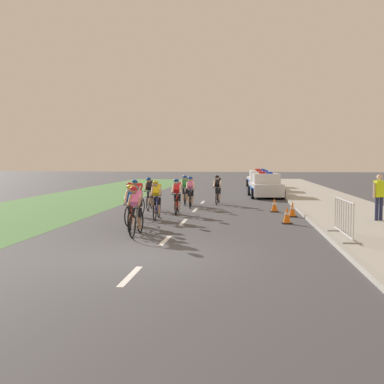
{
  "coord_description": "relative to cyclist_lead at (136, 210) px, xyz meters",
  "views": [
    {
      "loc": [
        2.22,
        -10.33,
        2.3
      ],
      "look_at": [
        0.28,
        6.6,
        1.1
      ],
      "focal_mm": 42.2,
      "sensor_mm": 36.0,
      "label": 1
    }
  ],
  "objects": [
    {
      "name": "traffic_cone_near",
      "position": [
        4.64,
        6.89,
        -0.48
      ],
      "size": [
        0.36,
        0.36,
        0.64
      ],
      "color": "black",
      "rests_on": "ground"
    },
    {
      "name": "spectator_closest",
      "position": [
        8.15,
        3.52,
        0.3
      ],
      "size": [
        0.51,
        0.34,
        1.68
      ],
      "color": "#23284C",
      "rests_on": "sidewalk_slab"
    },
    {
      "name": "ground_plane",
      "position": [
        1.04,
        -3.08,
        -0.79
      ],
      "size": [
        160.0,
        160.0,
        0.0
      ],
      "primitive_type": "plane",
      "color": "#424247"
    },
    {
      "name": "cyclist_fifth",
      "position": [
        -1.06,
        4.57,
        0.0
      ],
      "size": [
        0.45,
        1.72,
        1.56
      ],
      "color": "black",
      "rests_on": "ground"
    },
    {
      "name": "crowd_barrier_front",
      "position": [
        6.09,
        -0.3,
        -0.14
      ],
      "size": [
        0.51,
        2.32,
        1.07
      ],
      "color": "#B7BABF",
      "rests_on": "sidewalk_slab"
    },
    {
      "name": "cyclist_ninth",
      "position": [
        0.25,
        9.7,
        0.0
      ],
      "size": [
        0.45,
        1.72,
        1.56
      ],
      "color": "black",
      "rests_on": "ground"
    },
    {
      "name": "cyclist_fourth",
      "position": [
        -0.11,
        3.85,
        0.0
      ],
      "size": [
        0.42,
        1.72,
        1.56
      ],
      "color": "black",
      "rests_on": "ground"
    },
    {
      "name": "traffic_cone_mid",
      "position": [
        4.84,
        3.13,
        -0.48
      ],
      "size": [
        0.36,
        0.36,
        0.64
      ],
      "color": "black",
      "rests_on": "ground"
    },
    {
      "name": "lane_markings_centre",
      "position": [
        1.04,
        3.21,
        -0.78
      ],
      "size": [
        0.14,
        17.6,
        0.01
      ],
      "color": "white",
      "rests_on": "ground"
    },
    {
      "name": "cyclist_second",
      "position": [
        -0.38,
        0.93,
        0.0
      ],
      "size": [
        0.45,
        1.72,
        1.56
      ],
      "color": "black",
      "rests_on": "ground"
    },
    {
      "name": "cyclist_seventh",
      "position": [
        -1.08,
        7.1,
        0.0
      ],
      "size": [
        0.42,
        1.72,
        1.56
      ],
      "color": "black",
      "rests_on": "ground"
    },
    {
      "name": "traffic_cone_far",
      "position": [
        5.25,
        5.19,
        -0.48
      ],
      "size": [
        0.36,
        0.36,
        0.64
      ],
      "color": "black",
      "rests_on": "ground"
    },
    {
      "name": "sidewalk_slab",
      "position": [
        7.82,
        10.92,
        -0.73
      ],
      "size": [
        4.29,
        60.0,
        0.12
      ],
      "primitive_type": "cube",
      "color": "#A3A099",
      "rests_on": "ground"
    },
    {
      "name": "kerb_edge",
      "position": [
        5.76,
        10.92,
        -0.72
      ],
      "size": [
        0.16,
        60.0,
        0.13
      ],
      "primitive_type": "cube",
      "color": "#9E9E99",
      "rests_on": "ground"
    },
    {
      "name": "police_car_nearest",
      "position": [
        4.63,
        15.07,
        -0.11
      ],
      "size": [
        2.21,
        4.5,
        1.59
      ],
      "color": "silver",
      "rests_on": "ground"
    },
    {
      "name": "cyclist_tenth",
      "position": [
        1.91,
        10.19,
        0.0
      ],
      "size": [
        0.43,
        1.72,
        1.56
      ],
      "color": "black",
      "rests_on": "ground"
    },
    {
      "name": "grass_verge",
      "position": [
        -6.49,
        10.92,
        -0.78
      ],
      "size": [
        7.0,
        60.0,
        0.01
      ],
      "primitive_type": "cube",
      "color": "#4C7F42",
      "rests_on": "ground"
    },
    {
      "name": "cyclist_sixth",
      "position": [
        0.43,
        5.59,
        0.0
      ],
      "size": [
        0.43,
        1.72,
        1.56
      ],
      "color": "black",
      "rests_on": "ground"
    },
    {
      "name": "police_car_second",
      "position": [
        4.62,
        20.18,
        -0.11
      ],
      "size": [
        2.15,
        4.48,
        1.59
      ],
      "color": "silver",
      "rests_on": "ground"
    },
    {
      "name": "police_car_third",
      "position": [
        4.63,
        25.06,
        -0.11
      ],
      "size": [
        2.31,
        4.55,
        1.59
      ],
      "color": "white",
      "rests_on": "ground"
    },
    {
      "name": "cyclist_third",
      "position": [
        -0.69,
        2.29,
        0.0
      ],
      "size": [
        0.44,
        1.72,
        1.56
      ],
      "color": "black",
      "rests_on": "ground"
    },
    {
      "name": "cyclist_eighth",
      "position": [
        0.69,
        8.3,
        0.0
      ],
      "size": [
        0.44,
        1.72,
        1.56
      ],
      "color": "black",
      "rests_on": "ground"
    },
    {
      "name": "cyclist_lead",
      "position": [
        0.0,
        0.0,
        0.0
      ],
      "size": [
        0.42,
        1.72,
        1.56
      ],
      "color": "black",
      "rests_on": "ground"
    }
  ]
}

